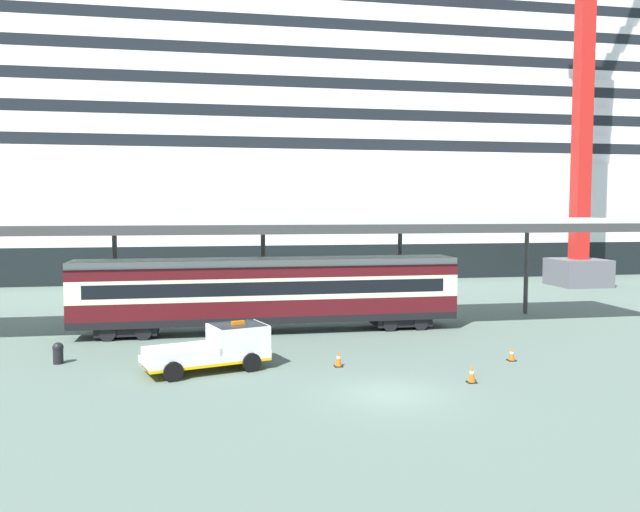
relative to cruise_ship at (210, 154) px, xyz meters
name	(u,v)px	position (x,y,z in m)	size (l,w,h in m)	color
ground_plane	(389,394)	(5.78, -52.71, -13.18)	(400.00, 400.00, 0.00)	#576B60
cruise_ship	(210,154)	(0.00, 0.00, 0.00)	(148.72, 30.52, 38.16)	black
platform_canopy	(268,224)	(2.64, -39.36, -7.14)	(43.12, 6.29, 6.29)	silver
train_carriage	(269,291)	(2.64, -39.78, -10.88)	(21.12, 2.81, 4.11)	black
service_truck	(217,347)	(-0.39, -47.87, -12.19)	(5.57, 3.48, 2.02)	white
traffic_cone_near	(338,359)	(4.80, -48.30, -12.84)	(0.36, 0.36, 0.71)	black
traffic_cone_mid	(512,354)	(12.74, -48.65, -12.87)	(0.36, 0.36, 0.63)	black
traffic_cone_far	(472,374)	(9.44, -51.79, -12.83)	(0.36, 0.36, 0.71)	black
dockside_crane	(589,71)	(32.64, -23.17, 5.77)	(12.66, 4.40, 61.33)	#595960
quay_bollard	(58,352)	(-7.33, -45.54, -12.67)	(0.48, 0.48, 0.96)	black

